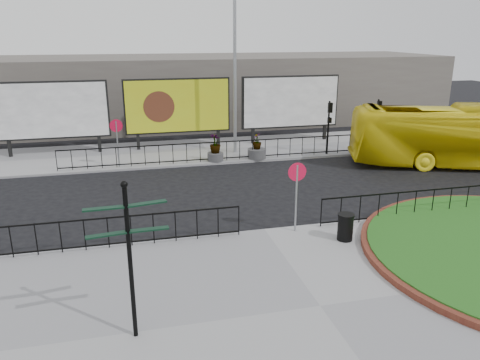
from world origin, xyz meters
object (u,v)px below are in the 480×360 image
object	(u,v)px
lamp_post	(235,69)
bus	(464,136)
planter_b	(215,150)
planter_c	(257,150)
fingerpost_sign	(129,246)
litter_bin	(345,227)
billboard_mid	(178,106)

from	to	relation	value
lamp_post	bus	xyz separation A→B (m)	(11.01, -5.22, -3.23)
planter_b	planter_c	xyz separation A→B (m)	(2.32, 0.00, -0.16)
fingerpost_sign	planter_c	xyz separation A→B (m)	(6.95, 14.53, -1.79)
fingerpost_sign	planter_c	distance (m)	16.20
fingerpost_sign	litter_bin	distance (m)	8.05
billboard_mid	lamp_post	bearing A→B (deg)	-33.25
billboard_mid	litter_bin	size ratio (longest dim) A/B	6.77
fingerpost_sign	lamp_post	bearing A→B (deg)	67.32
billboard_mid	planter_b	distance (m)	4.31
fingerpost_sign	litter_bin	bearing A→B (deg)	25.66
litter_bin	planter_b	bearing A→B (deg)	102.05
litter_bin	planter_b	distance (m)	11.13
fingerpost_sign	litter_bin	size ratio (longest dim) A/B	4.08
lamp_post	planter_b	world-z (taller)	lamp_post
bus	planter_c	xyz separation A→B (m)	(-10.16, 3.62, -1.02)
lamp_post	planter_b	distance (m)	4.63
billboard_mid	fingerpost_sign	size ratio (longest dim) A/B	1.66
bus	planter_b	world-z (taller)	bus
billboard_mid	planter_b	bearing A→B (deg)	-66.72
bus	planter_c	world-z (taller)	bus
lamp_post	bus	world-z (taller)	lamp_post
billboard_mid	fingerpost_sign	bearing A→B (deg)	-99.70
billboard_mid	lamp_post	xyz separation A→B (m)	(3.01, -1.97, 2.23)
billboard_mid	litter_bin	xyz separation A→B (m)	(3.86, -14.46, -2.02)
fingerpost_sign	planter_c	world-z (taller)	fingerpost_sign
billboard_mid	planter_b	xyz separation A→B (m)	(1.54, -3.57, -1.86)
bus	planter_b	bearing A→B (deg)	92.45
planter_b	planter_c	distance (m)	2.32
lamp_post	bus	size ratio (longest dim) A/B	0.80
litter_bin	bus	world-z (taller)	bus
fingerpost_sign	planter_b	xyz separation A→B (m)	(4.63, 14.53, -1.63)
planter_b	billboard_mid	bearing A→B (deg)	113.28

